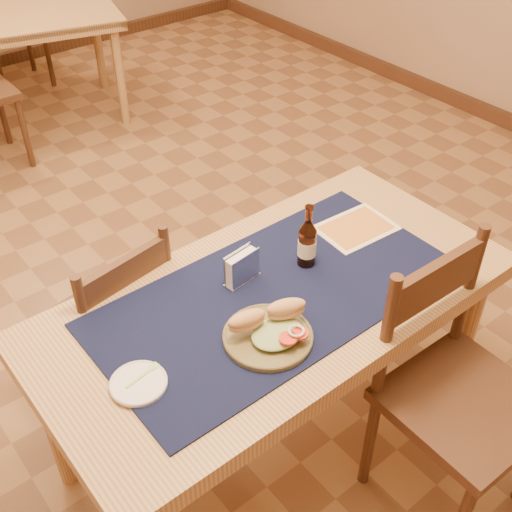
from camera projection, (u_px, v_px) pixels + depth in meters
room at (127, 29)px, 2.17m from camera, size 6.04×7.04×2.84m
main_table at (275, 313)px, 2.15m from camera, size 1.60×0.80×0.75m
placemat at (275, 294)px, 2.09m from camera, size 1.20×0.60×0.01m
baseboard at (163, 315)px, 3.02m from camera, size 6.00×7.00×0.10m
chair_main_far at (112, 323)px, 2.40m from camera, size 0.47×0.47×0.89m
chair_main_near at (456, 390)px, 2.08m from camera, size 0.47×0.47×1.00m
chair_back_far at (8, 21)px, 4.80m from camera, size 0.46×0.46×0.98m
sandwich_plate at (270, 331)px, 1.92m from camera, size 0.28×0.27×0.10m
side_plate at (138, 383)px, 1.79m from camera, size 0.16×0.16×0.01m
fork at (145, 373)px, 1.81m from camera, size 0.12×0.03×0.00m
beer_bottle at (307, 243)px, 2.16m from camera, size 0.06×0.06×0.24m
napkin_holder at (242, 268)px, 2.11m from camera, size 0.14×0.06×0.12m
menu_card at (356, 228)px, 2.37m from camera, size 0.29×0.22×0.01m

